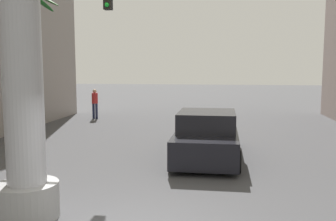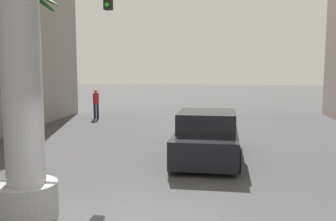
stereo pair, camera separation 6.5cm
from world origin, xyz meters
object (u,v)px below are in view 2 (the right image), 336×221
(palm_tree_mid_left, at_px, (26,39))
(pedestrian_far_left, at_px, (96,101))
(car_lead, at_px, (207,137))
(traffic_light_mast, at_px, (20,34))

(palm_tree_mid_left, xyz_separation_m, pedestrian_far_left, (1.44, 4.81, -3.16))
(car_lead, distance_m, palm_tree_mid_left, 9.47)
(traffic_light_mast, distance_m, pedestrian_far_left, 9.59)
(traffic_light_mast, height_order, pedestrian_far_left, traffic_light_mast)
(palm_tree_mid_left, bearing_deg, pedestrian_far_left, 73.39)
(car_lead, bearing_deg, traffic_light_mast, -173.11)
(traffic_light_mast, distance_m, palm_tree_mid_left, 4.77)
(car_lead, relative_size, pedestrian_far_left, 2.90)
(pedestrian_far_left, bearing_deg, traffic_light_mast, -85.63)
(pedestrian_far_left, bearing_deg, palm_tree_mid_left, -106.61)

